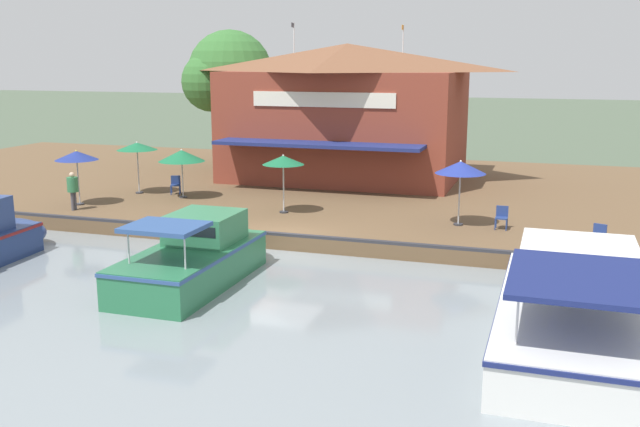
{
  "coord_description": "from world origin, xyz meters",
  "views": [
    {
      "loc": [
        23.02,
        8.94,
        6.77
      ],
      "look_at": [
        -1.0,
        1.13,
        1.3
      ],
      "focal_mm": 40.0,
      "sensor_mm": 36.0,
      "label": 1
    }
  ],
  "objects_px": {
    "cafe_chair_beside_entrance": "(502,216)",
    "motorboat_second_along": "(576,302)",
    "person_at_quay_edge": "(73,187)",
    "motorboat_nearest_quay": "(201,255)",
    "patio_umbrella_mid_patio_right": "(461,168)",
    "tree_behind_restaurant": "(226,75)",
    "cafe_chair_facing_river": "(176,184)",
    "patio_umbrella_back_row": "(137,146)",
    "patio_umbrella_far_corner": "(283,160)",
    "waterfront_restaurant": "(347,111)",
    "patio_umbrella_by_entrance": "(77,156)",
    "patio_umbrella_near_quay_edge": "(182,156)",
    "cafe_chair_back_row_seat": "(598,236)"
  },
  "relations": [
    {
      "from": "cafe_chair_beside_entrance",
      "to": "motorboat_second_along",
      "type": "xyz_separation_m",
      "value": [
        8.67,
        2.42,
        -0.2
      ]
    },
    {
      "from": "person_at_quay_edge",
      "to": "motorboat_nearest_quay",
      "type": "bearing_deg",
      "value": 58.08
    },
    {
      "from": "patio_umbrella_mid_patio_right",
      "to": "tree_behind_restaurant",
      "type": "relative_size",
      "value": 0.32
    },
    {
      "from": "cafe_chair_facing_river",
      "to": "patio_umbrella_back_row",
      "type": "bearing_deg",
      "value": -76.97
    },
    {
      "from": "patio_umbrella_far_corner",
      "to": "tree_behind_restaurant",
      "type": "bearing_deg",
      "value": -145.57
    },
    {
      "from": "waterfront_restaurant",
      "to": "patio_umbrella_by_entrance",
      "type": "relative_size",
      "value": 5.15
    },
    {
      "from": "cafe_chair_facing_river",
      "to": "motorboat_nearest_quay",
      "type": "xyz_separation_m",
      "value": [
        10.01,
        6.49,
        -0.24
      ]
    },
    {
      "from": "cafe_chair_beside_entrance",
      "to": "patio_umbrella_by_entrance",
      "type": "bearing_deg",
      "value": -86.64
    },
    {
      "from": "cafe_chair_facing_river",
      "to": "motorboat_second_along",
      "type": "height_order",
      "value": "motorboat_second_along"
    },
    {
      "from": "tree_behind_restaurant",
      "to": "patio_umbrella_by_entrance",
      "type": "bearing_deg",
      "value": -4.38
    },
    {
      "from": "tree_behind_restaurant",
      "to": "person_at_quay_edge",
      "type": "bearing_deg",
      "value": -2.1
    },
    {
      "from": "patio_umbrella_far_corner",
      "to": "patio_umbrella_back_row",
      "type": "height_order",
      "value": "patio_umbrella_back_row"
    },
    {
      "from": "patio_umbrella_far_corner",
      "to": "patio_umbrella_mid_patio_right",
      "type": "relative_size",
      "value": 0.97
    },
    {
      "from": "cafe_chair_facing_river",
      "to": "patio_umbrella_by_entrance",
      "type": "bearing_deg",
      "value": -37.16
    },
    {
      "from": "patio_umbrella_by_entrance",
      "to": "tree_behind_restaurant",
      "type": "distance_m",
      "value": 13.32
    },
    {
      "from": "patio_umbrella_far_corner",
      "to": "patio_umbrella_near_quay_edge",
      "type": "height_order",
      "value": "patio_umbrella_far_corner"
    },
    {
      "from": "cafe_chair_beside_entrance",
      "to": "tree_behind_restaurant",
      "type": "xyz_separation_m",
      "value": [
        -11.86,
        -16.75,
        4.8
      ]
    },
    {
      "from": "patio_umbrella_far_corner",
      "to": "cafe_chair_facing_river",
      "type": "height_order",
      "value": "patio_umbrella_far_corner"
    },
    {
      "from": "cafe_chair_back_row_seat",
      "to": "motorboat_second_along",
      "type": "xyz_separation_m",
      "value": [
        6.61,
        -0.84,
        -0.2
      ]
    },
    {
      "from": "cafe_chair_back_row_seat",
      "to": "patio_umbrella_far_corner",
      "type": "bearing_deg",
      "value": -100.44
    },
    {
      "from": "patio_umbrella_far_corner",
      "to": "cafe_chair_back_row_seat",
      "type": "height_order",
      "value": "patio_umbrella_far_corner"
    },
    {
      "from": "patio_umbrella_back_row",
      "to": "patio_umbrella_near_quay_edge",
      "type": "height_order",
      "value": "patio_umbrella_back_row"
    },
    {
      "from": "person_at_quay_edge",
      "to": "cafe_chair_beside_entrance",
      "type": "bearing_deg",
      "value": 96.84
    },
    {
      "from": "waterfront_restaurant",
      "to": "cafe_chair_beside_entrance",
      "type": "distance_m",
      "value": 13.44
    },
    {
      "from": "patio_umbrella_mid_patio_right",
      "to": "patio_umbrella_near_quay_edge",
      "type": "height_order",
      "value": "patio_umbrella_mid_patio_right"
    },
    {
      "from": "waterfront_restaurant",
      "to": "tree_behind_restaurant",
      "type": "bearing_deg",
      "value": -105.25
    },
    {
      "from": "patio_umbrella_back_row",
      "to": "cafe_chair_beside_entrance",
      "type": "height_order",
      "value": "patio_umbrella_back_row"
    },
    {
      "from": "patio_umbrella_mid_patio_right",
      "to": "cafe_chair_back_row_seat",
      "type": "height_order",
      "value": "patio_umbrella_mid_patio_right"
    },
    {
      "from": "patio_umbrella_by_entrance",
      "to": "cafe_chair_back_row_seat",
      "type": "distance_m",
      "value": 21.08
    },
    {
      "from": "waterfront_restaurant",
      "to": "patio_umbrella_back_row",
      "type": "height_order",
      "value": "waterfront_restaurant"
    },
    {
      "from": "cafe_chair_back_row_seat",
      "to": "motorboat_nearest_quay",
      "type": "bearing_deg",
      "value": -65.25
    },
    {
      "from": "patio_umbrella_back_row",
      "to": "person_at_quay_edge",
      "type": "xyz_separation_m",
      "value": [
        4.19,
        -0.51,
        -1.22
      ]
    },
    {
      "from": "patio_umbrella_mid_patio_right",
      "to": "cafe_chair_back_row_seat",
      "type": "distance_m",
      "value": 5.59
    },
    {
      "from": "cafe_chair_facing_river",
      "to": "motorboat_nearest_quay",
      "type": "bearing_deg",
      "value": 32.96
    },
    {
      "from": "patio_umbrella_far_corner",
      "to": "cafe_chair_facing_river",
      "type": "xyz_separation_m",
      "value": [
        -2.37,
        -6.32,
        -1.69
      ]
    },
    {
      "from": "patio_umbrella_near_quay_edge",
      "to": "tree_behind_restaurant",
      "type": "xyz_separation_m",
      "value": [
        -10.08,
        -2.5,
        3.35
      ]
    },
    {
      "from": "patio_umbrella_by_entrance",
      "to": "cafe_chair_beside_entrance",
      "type": "xyz_separation_m",
      "value": [
        -1.04,
        17.74,
        -1.66
      ]
    },
    {
      "from": "tree_behind_restaurant",
      "to": "cafe_chair_back_row_seat",
      "type": "bearing_deg",
      "value": 55.16
    },
    {
      "from": "motorboat_nearest_quay",
      "to": "tree_behind_restaurant",
      "type": "relative_size",
      "value": 0.87
    },
    {
      "from": "motorboat_nearest_quay",
      "to": "patio_umbrella_back_row",
      "type": "bearing_deg",
      "value": -139.53
    },
    {
      "from": "patio_umbrella_by_entrance",
      "to": "motorboat_second_along",
      "type": "height_order",
      "value": "patio_umbrella_by_entrance"
    },
    {
      "from": "patio_umbrella_far_corner",
      "to": "cafe_chair_back_row_seat",
      "type": "distance_m",
      "value": 12.29
    },
    {
      "from": "patio_umbrella_mid_patio_right",
      "to": "cafe_chair_facing_river",
      "type": "height_order",
      "value": "patio_umbrella_mid_patio_right"
    },
    {
      "from": "cafe_chair_facing_river",
      "to": "motorboat_nearest_quay",
      "type": "relative_size",
      "value": 0.12
    },
    {
      "from": "patio_umbrella_far_corner",
      "to": "motorboat_second_along",
      "type": "bearing_deg",
      "value": 51.62
    },
    {
      "from": "cafe_chair_back_row_seat",
      "to": "motorboat_nearest_quay",
      "type": "relative_size",
      "value": 0.12
    },
    {
      "from": "cafe_chair_back_row_seat",
      "to": "person_at_quay_edge",
      "type": "distance_m",
      "value": 20.52
    },
    {
      "from": "person_at_quay_edge",
      "to": "tree_behind_restaurant",
      "type": "distance_m",
      "value": 14.58
    },
    {
      "from": "patio_umbrella_back_row",
      "to": "motorboat_nearest_quay",
      "type": "bearing_deg",
      "value": 40.47
    },
    {
      "from": "cafe_chair_facing_river",
      "to": "cafe_chair_beside_entrance",
      "type": "height_order",
      "value": "same"
    }
  ]
}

